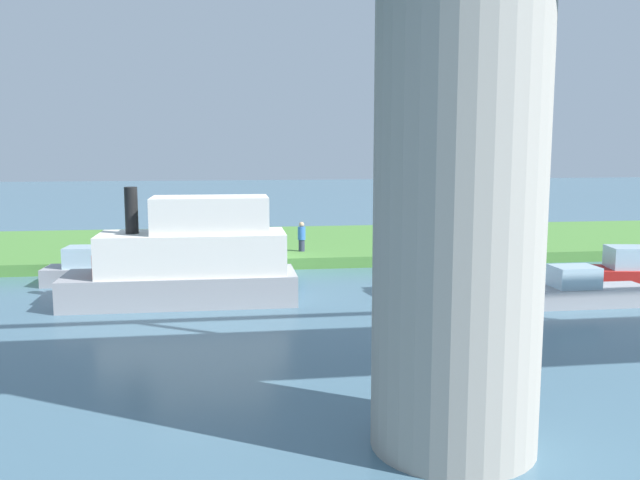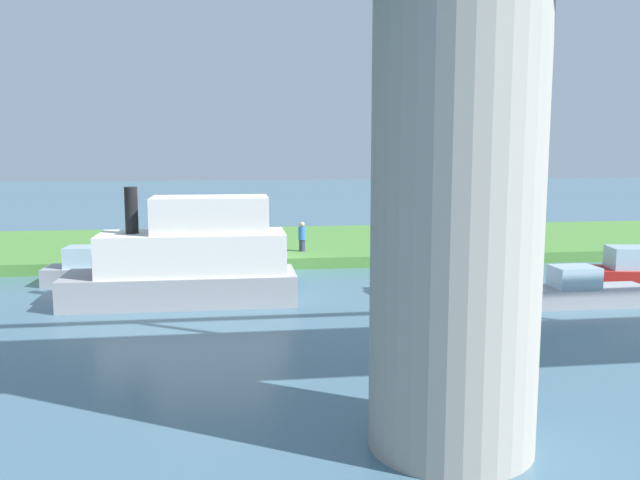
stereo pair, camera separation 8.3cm
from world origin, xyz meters
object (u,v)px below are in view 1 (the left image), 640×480
(mooring_post, at_px, (181,245))
(pontoon_yellow, at_px, (99,270))
(bridge_pylon, at_px, (459,189))
(person_on_bank, at_px, (302,236))
(motorboat_red, at_px, (189,260))
(marker_buoy, at_px, (458,317))
(houseboat_blue, at_px, (585,291))
(skiff_small, at_px, (456,277))

(mooring_post, height_order, pontoon_yellow, pontoon_yellow)
(bridge_pylon, relative_size, person_on_bank, 6.74)
(mooring_post, relative_size, pontoon_yellow, 0.21)
(motorboat_red, height_order, marker_buoy, motorboat_red)
(houseboat_blue, bearing_deg, mooring_post, -34.78)
(houseboat_blue, relative_size, marker_buoy, 8.17)
(mooring_post, height_order, marker_buoy, mooring_post)
(person_on_bank, distance_m, houseboat_blue, 13.31)
(skiff_small, bearing_deg, pontoon_yellow, -16.05)
(bridge_pylon, xyz_separation_m, motorboat_red, (5.24, -12.31, -3.18))
(bridge_pylon, distance_m, houseboat_blue, 13.59)
(bridge_pylon, height_order, motorboat_red, bridge_pylon)
(bridge_pylon, distance_m, marker_buoy, 9.65)
(person_on_bank, xyz_separation_m, houseboat_blue, (-8.57, 10.16, -0.72))
(mooring_post, distance_m, houseboat_blue, 17.21)
(person_on_bank, distance_m, mooring_post, 5.58)
(person_on_bank, bearing_deg, bridge_pylon, 91.04)
(person_on_bank, height_order, marker_buoy, person_on_bank)
(mooring_post, bearing_deg, marker_buoy, 127.18)
(houseboat_blue, bearing_deg, person_on_bank, -49.85)
(bridge_pylon, distance_m, pontoon_yellow, 18.92)
(motorboat_red, xyz_separation_m, skiff_small, (-9.66, -0.01, -0.88))
(pontoon_yellow, distance_m, marker_buoy, 14.42)
(bridge_pylon, bearing_deg, houseboat_blue, -129.41)
(mooring_post, distance_m, marker_buoy, 14.78)
(pontoon_yellow, xyz_separation_m, marker_buoy, (-11.91, 8.12, -0.28))
(bridge_pylon, xyz_separation_m, skiff_small, (-4.42, -12.32, -4.07))
(mooring_post, relative_size, motorboat_red, 0.12)
(bridge_pylon, height_order, houseboat_blue, bridge_pylon)
(person_on_bank, xyz_separation_m, marker_buoy, (-3.36, 12.11, -0.95))
(person_on_bank, bearing_deg, marker_buoy, 105.50)
(mooring_post, height_order, motorboat_red, motorboat_red)
(person_on_bank, height_order, skiff_small, person_on_bank)
(mooring_post, bearing_deg, skiff_small, 144.14)
(houseboat_blue, relative_size, pontoon_yellow, 0.90)
(pontoon_yellow, relative_size, marker_buoy, 9.12)
(bridge_pylon, relative_size, pontoon_yellow, 2.05)
(motorboat_red, xyz_separation_m, houseboat_blue, (-13.45, 2.32, -1.01))
(motorboat_red, xyz_separation_m, pontoon_yellow, (3.68, -3.85, -0.97))
(person_on_bank, xyz_separation_m, pontoon_yellow, (8.56, 3.99, -0.67))
(houseboat_blue, height_order, skiff_small, skiff_small)
(pontoon_yellow, relative_size, skiff_small, 0.85)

